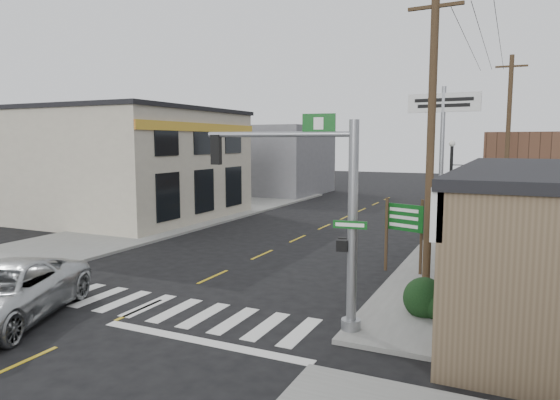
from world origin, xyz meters
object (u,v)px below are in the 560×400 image
at_px(suv, 3,293).
at_px(traffic_signal_pole, 328,201).
at_px(utility_pole_far, 508,140).
at_px(bare_tree, 533,184).
at_px(guide_sign, 404,225).
at_px(fire_hydrant, 457,291).
at_px(lamp_post, 452,191).
at_px(dance_center_sign, 443,125).
at_px(utility_pole_near, 431,141).

xyz_separation_m(suv, traffic_signal_pole, (8.30, 3.18, 2.62)).
bearing_deg(utility_pole_far, bare_tree, -89.65).
bearing_deg(guide_sign, utility_pole_far, 96.24).
distance_m(traffic_signal_pole, bare_tree, 7.10).
bearing_deg(fire_hydrant, utility_pole_far, 86.40).
relative_size(traffic_signal_pole, fire_hydrant, 7.61).
height_order(bare_tree, utility_pole_far, utility_pole_far).
relative_size(fire_hydrant, lamp_post, 0.15).
relative_size(guide_sign, lamp_post, 0.56).
height_order(guide_sign, lamp_post, lamp_post).
bearing_deg(suv, bare_tree, 11.02).
bearing_deg(traffic_signal_pole, fire_hydrant, 41.13).
xyz_separation_m(suv, guide_sign, (9.02, 9.46, 1.11)).
xyz_separation_m(lamp_post, dance_center_sign, (-1.13, 5.50, 2.81)).
distance_m(utility_pole_near, utility_pole_far, 15.40).
height_order(suv, fire_hydrant, suv).
bearing_deg(fire_hydrant, guide_sign, 126.35).
xyz_separation_m(suv, utility_pole_far, (12.22, 22.38, 4.26)).
bearing_deg(traffic_signal_pole, lamp_post, 70.13).
bearing_deg(lamp_post, suv, -115.48).
relative_size(fire_hydrant, dance_center_sign, 0.10).
distance_m(fire_hydrant, lamp_post, 6.45).
xyz_separation_m(guide_sign, utility_pole_near, (1.20, -2.34, 3.07)).
distance_m(guide_sign, utility_pole_far, 13.68).
distance_m(traffic_signal_pole, utility_pole_near, 4.65).
bearing_deg(lamp_post, fire_hydrant, -67.19).
bearing_deg(utility_pole_near, bare_tree, 27.49).
relative_size(suv, traffic_signal_pole, 1.05).
distance_m(guide_sign, dance_center_sign, 9.26).
height_order(fire_hydrant, utility_pole_near, utility_pole_near).
relative_size(suv, utility_pole_near, 0.61).
bearing_deg(bare_tree, guide_sign, 164.91).
height_order(suv, guide_sign, guide_sign).
relative_size(suv, utility_pole_far, 0.60).
height_order(suv, utility_pole_near, utility_pole_near).
height_order(fire_hydrant, bare_tree, bare_tree).
height_order(fire_hydrant, dance_center_sign, dance_center_sign).
height_order(suv, dance_center_sign, dance_center_sign).
height_order(dance_center_sign, utility_pole_near, utility_pole_near).
bearing_deg(lamp_post, traffic_signal_pole, -88.16).
xyz_separation_m(traffic_signal_pole, dance_center_sign, (0.93, 14.70, 2.35)).
height_order(lamp_post, dance_center_sign, dance_center_sign).
bearing_deg(guide_sign, suv, -113.50).
bearing_deg(fire_hydrant, bare_tree, 44.18).
xyz_separation_m(traffic_signal_pole, bare_tree, (4.86, 5.17, 0.22)).
distance_m(lamp_post, bare_tree, 4.95).
relative_size(fire_hydrant, utility_pole_near, 0.08).
distance_m(suv, utility_pole_far, 25.85).
bearing_deg(traffic_signal_pole, bare_tree, 39.53).
relative_size(traffic_signal_pole, guide_sign, 2.01).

